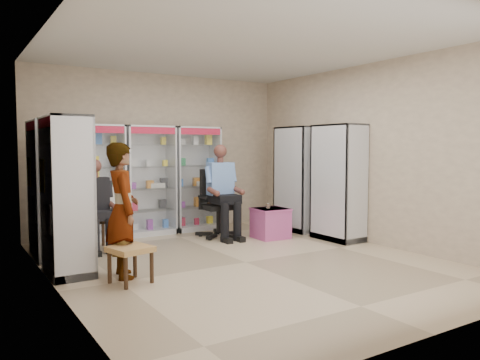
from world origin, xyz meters
TOP-DOWN VIEW (x-y plane):
  - floor at (0.00, 0.00)m, footprint 6.00×6.00m
  - room_shell at (0.00, 0.00)m, footprint 5.02×6.02m
  - cabinet_back_left at (-1.30, 2.73)m, footprint 0.90×0.50m
  - cabinet_back_mid at (-0.35, 2.73)m, footprint 0.90×0.50m
  - cabinet_back_right at (0.60, 2.73)m, footprint 0.90×0.50m
  - cabinet_right_far at (2.23, 1.60)m, footprint 0.90×0.50m
  - cabinet_right_near at (2.23, 0.50)m, footprint 0.90×0.50m
  - cabinet_left_far at (-2.23, 1.80)m, footprint 0.90×0.50m
  - cabinet_left_near at (-2.23, 0.70)m, footprint 0.90×0.50m
  - wooden_chair at (-1.55, 2.00)m, footprint 0.42×0.42m
  - seated_customer at (-1.55, 1.95)m, footprint 0.44×0.60m
  - office_chair at (0.60, 1.83)m, footprint 0.69×0.69m
  - seated_shopkeeper at (0.60, 1.78)m, footprint 0.54×0.73m
  - pink_trunk at (1.33, 1.24)m, footprint 0.58×0.56m
  - tea_glass at (1.29, 1.27)m, footprint 0.07×0.07m
  - woven_stool_a at (1.54, 1.63)m, footprint 0.49×0.49m
  - woven_stool_b at (-1.70, -0.11)m, footprint 0.53×0.53m
  - standing_man at (-1.68, 0.20)m, footprint 0.48×0.66m

SIDE VIEW (x-z plane):
  - floor at x=0.00m, z-range 0.00..0.00m
  - woven_stool_a at x=1.54m, z-range 0.00..0.37m
  - woven_stool_b at x=-1.70m, z-range 0.00..0.44m
  - pink_trunk at x=1.33m, z-range 0.00..0.53m
  - wooden_chair at x=-1.55m, z-range 0.00..0.94m
  - tea_glass at x=1.29m, z-range 0.53..0.62m
  - office_chair at x=0.60m, z-range 0.00..1.22m
  - seated_customer at x=-1.55m, z-range 0.00..1.34m
  - seated_shopkeeper at x=0.60m, z-range 0.00..1.55m
  - standing_man at x=-1.68m, z-range 0.00..1.67m
  - cabinet_back_left at x=-1.30m, z-range 0.00..2.00m
  - cabinet_back_mid at x=-0.35m, z-range 0.00..2.00m
  - cabinet_back_right at x=0.60m, z-range 0.00..2.00m
  - cabinet_right_far at x=2.23m, z-range 0.00..2.00m
  - cabinet_right_near at x=2.23m, z-range 0.00..2.00m
  - cabinet_left_far at x=-2.23m, z-range 0.00..2.00m
  - cabinet_left_near at x=-2.23m, z-range 0.00..2.00m
  - room_shell at x=0.00m, z-range 0.46..3.47m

